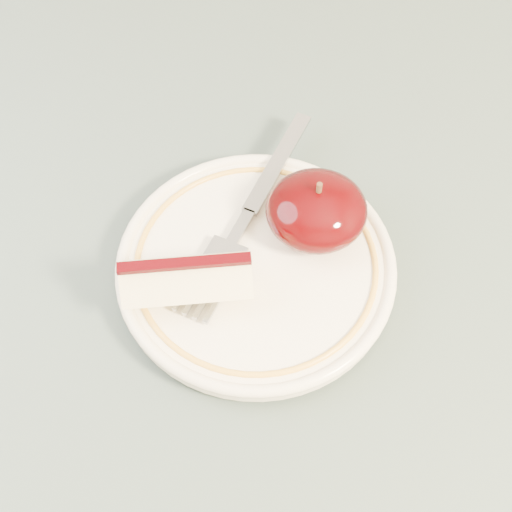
{
  "coord_description": "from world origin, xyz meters",
  "views": [
    {
      "loc": [
        -0.05,
        -0.16,
        1.2
      ],
      "look_at": [
        -0.04,
        0.1,
        0.78
      ],
      "focal_mm": 50.0,
      "sensor_mm": 36.0,
      "label": 1
    }
  ],
  "objects_px": {
    "fork": "(248,213)",
    "table": "(313,443)",
    "plate": "(256,266)",
    "apple_half": "(316,211)"
  },
  "relations": [
    {
      "from": "table",
      "to": "plate",
      "type": "height_order",
      "value": "plate"
    },
    {
      "from": "plate",
      "to": "fork",
      "type": "height_order",
      "value": "fork"
    },
    {
      "from": "table",
      "to": "fork",
      "type": "height_order",
      "value": "fork"
    },
    {
      "from": "table",
      "to": "apple_half",
      "type": "distance_m",
      "value": 0.18
    },
    {
      "from": "table",
      "to": "fork",
      "type": "relative_size",
      "value": 4.86
    },
    {
      "from": "fork",
      "to": "table",
      "type": "bearing_deg",
      "value": -135.22
    },
    {
      "from": "table",
      "to": "plate",
      "type": "distance_m",
      "value": 0.15
    },
    {
      "from": "plate",
      "to": "table",
      "type": "bearing_deg",
      "value": -68.1
    },
    {
      "from": "plate",
      "to": "fork",
      "type": "xyz_separation_m",
      "value": [
        -0.0,
        0.04,
        0.01
      ]
    },
    {
      "from": "fork",
      "to": "apple_half",
      "type": "bearing_deg",
      "value": -76.73
    }
  ]
}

